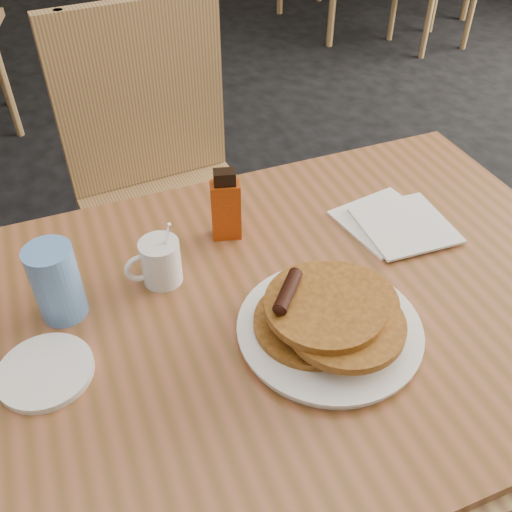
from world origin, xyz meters
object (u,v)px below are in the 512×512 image
at_px(coffee_mug, 159,261).
at_px(syrup_bottle, 226,207).
at_px(pancake_plate, 329,321).
at_px(blue_tumbler, 56,282).
at_px(main_table, 279,321).
at_px(chair_main_far, 160,166).

height_order(coffee_mug, syrup_bottle, syrup_bottle).
relative_size(pancake_plate, coffee_mug, 2.26).
bearing_deg(syrup_bottle, blue_tumbler, -148.81).
height_order(main_table, coffee_mug, coffee_mug).
relative_size(chair_main_far, coffee_mug, 7.48).
distance_m(chair_main_far, syrup_bottle, 0.54).
relative_size(chair_main_far, pancake_plate, 3.31).
bearing_deg(pancake_plate, blue_tumbler, 147.79).
bearing_deg(coffee_mug, main_table, -39.54).
relative_size(pancake_plate, blue_tumbler, 2.19).
height_order(pancake_plate, blue_tumbler, blue_tumbler).
bearing_deg(main_table, chair_main_far, 89.23).
bearing_deg(syrup_bottle, main_table, -69.56).
xyz_separation_m(coffee_mug, syrup_bottle, (0.16, 0.07, 0.03)).
distance_m(chair_main_far, coffee_mug, 0.62).
xyz_separation_m(main_table, chair_main_far, (0.01, 0.73, -0.09)).
xyz_separation_m(coffee_mug, blue_tumbler, (-0.18, -0.00, 0.03)).
distance_m(chair_main_far, pancake_plate, 0.84).
relative_size(coffee_mug, blue_tumbler, 0.97).
xyz_separation_m(pancake_plate, syrup_bottle, (-0.05, 0.32, 0.04)).
distance_m(coffee_mug, blue_tumbler, 0.18).
bearing_deg(syrup_bottle, chair_main_far, 108.07).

